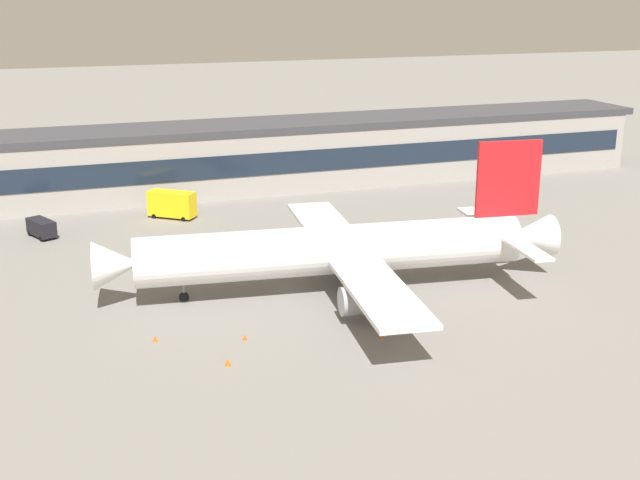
{
  "coord_description": "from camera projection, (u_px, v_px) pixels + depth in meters",
  "views": [
    {
      "loc": [
        -26.66,
        -86.19,
        33.99
      ],
      "look_at": [
        4.74,
        2.83,
        5.0
      ],
      "focal_mm": 46.42,
      "sensor_mm": 36.0,
      "label": 1
    }
  ],
  "objects": [
    {
      "name": "ground_plane",
      "position": [
        290.0,
        292.0,
        96.15
      ],
      "size": [
        600.0,
        600.0,
        0.0
      ],
      "primitive_type": "plane",
      "color": "slate"
    },
    {
      "name": "terminal_building",
      "position": [
        199.0,
        159.0,
        140.8
      ],
      "size": [
        167.05,
        14.37,
        11.57
      ],
      "color": "#9E9993",
      "rests_on": "ground_plane"
    },
    {
      "name": "airliner",
      "position": [
        339.0,
        250.0,
        95.34
      ],
      "size": [
        54.41,
        46.4,
        16.84
      ],
      "color": "white",
      "rests_on": "ground_plane"
    },
    {
      "name": "crew_van",
      "position": [
        42.0,
        227.0,
        116.6
      ],
      "size": [
        4.12,
        5.65,
        2.55
      ],
      "color": "black",
      "rests_on": "ground_plane"
    },
    {
      "name": "catering_truck",
      "position": [
        173.0,
        203.0,
        126.15
      ],
      "size": [
        7.25,
        6.53,
        4.15
      ],
      "color": "yellow",
      "rests_on": "ground_plane"
    },
    {
      "name": "baggage_tug",
      "position": [
        526.0,
        178.0,
        148.53
      ],
      "size": [
        3.73,
        4.09,
        1.85
      ],
      "color": "black",
      "rests_on": "ground_plane"
    },
    {
      "name": "traffic_cone_0",
      "position": [
        381.0,
        336.0,
        83.29
      ],
      "size": [
        0.44,
        0.44,
        0.55
      ],
      "primitive_type": "cone",
      "color": "#F2590C",
      "rests_on": "ground_plane"
    },
    {
      "name": "traffic_cone_1",
      "position": [
        228.0,
        362.0,
        77.31
      ],
      "size": [
        0.58,
        0.58,
        0.72
      ],
      "primitive_type": "cone",
      "color": "#F2590C",
      "rests_on": "ground_plane"
    },
    {
      "name": "traffic_cone_2",
      "position": [
        155.0,
        339.0,
        82.6
      ],
      "size": [
        0.49,
        0.49,
        0.62
      ],
      "primitive_type": "cone",
      "color": "#F2590C",
      "rests_on": "ground_plane"
    },
    {
      "name": "traffic_cone_3",
      "position": [
        245.0,
        337.0,
        82.95
      ],
      "size": [
        0.48,
        0.48,
        0.6
      ],
      "primitive_type": "cone",
      "color": "#F2590C",
      "rests_on": "ground_plane"
    }
  ]
}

